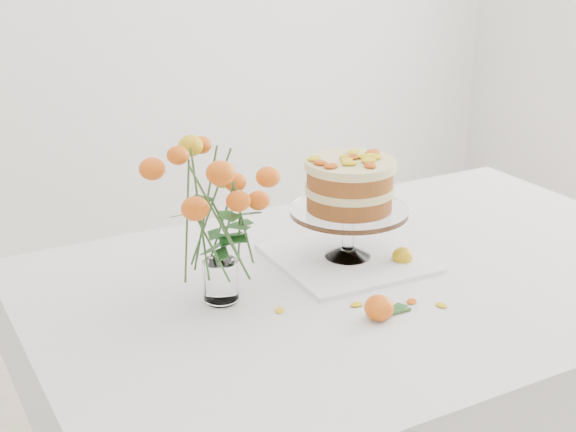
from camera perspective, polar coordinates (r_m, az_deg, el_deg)
table at (r=1.71m, az=6.34°, el=-6.56°), size 1.43×0.93×0.76m
napkin at (r=1.73m, az=4.25°, el=-3.01°), size 0.31×0.31×0.01m
cake_stand at (r=1.67m, az=4.39°, el=1.87°), size 0.25×0.25×0.22m
rose_vase at (r=1.48m, az=-4.98°, el=0.86°), size 0.28×0.28×0.34m
loose_rose_near at (r=1.72m, az=8.17°, el=-2.83°), size 0.08×0.04×0.04m
loose_rose_far at (r=1.49m, az=6.50°, el=-6.51°), size 0.10×0.06×0.05m
stray_petal_a at (r=1.54m, az=4.90°, el=-6.30°), size 0.03×0.02×0.00m
stray_petal_b at (r=1.56m, az=8.79°, el=-6.03°), size 0.03×0.02×0.00m
stray_petal_c at (r=1.56m, az=10.86°, el=-6.26°), size 0.03×0.02×0.00m
stray_petal_d at (r=1.51m, az=-0.61°, el=-6.74°), size 0.03×0.02×0.00m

